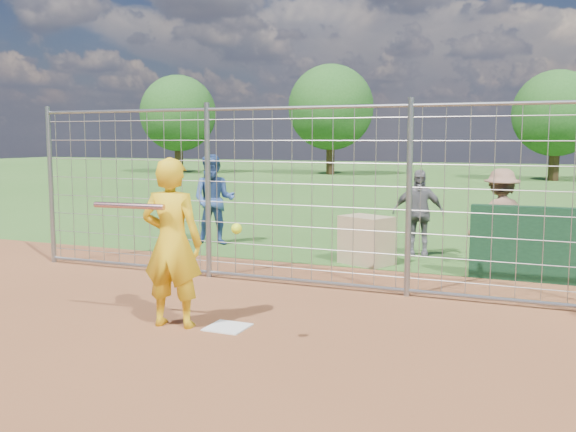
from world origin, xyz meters
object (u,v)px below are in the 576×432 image
at_px(bystander_b, 418,213).
at_px(equipment_bin, 366,240).
at_px(bystander_a, 214,200).
at_px(batter, 172,243).
at_px(bystander_c, 501,218).

height_order(bystander_b, equipment_bin, bystander_b).
xyz_separation_m(bystander_b, equipment_bin, (-0.63, -1.10, -0.37)).
relative_size(bystander_a, equipment_bin, 2.21).
relative_size(batter, bystander_b, 1.22).
bearing_deg(bystander_b, equipment_bin, -131.27).
distance_m(batter, bystander_a, 5.55).
relative_size(bystander_b, bystander_c, 0.96).
xyz_separation_m(batter, bystander_a, (-2.33, 5.03, -0.06)).
relative_size(bystander_a, bystander_b, 1.15).
xyz_separation_m(batter, equipment_bin, (0.97, 4.30, -0.54)).
height_order(batter, equipment_bin, batter).
bearing_deg(bystander_c, bystander_a, -26.14).
bearing_deg(batter, bystander_b, -116.13).
bearing_deg(batter, equipment_bin, -112.35).
bearing_deg(bystander_b, bystander_c, -30.45).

